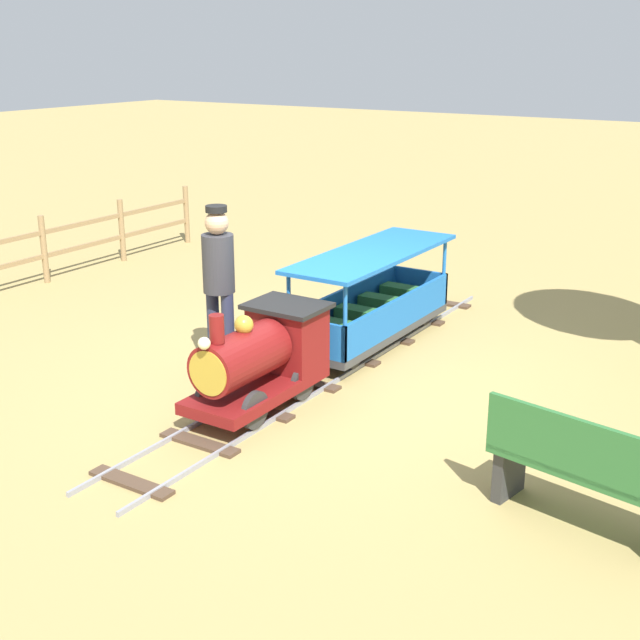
% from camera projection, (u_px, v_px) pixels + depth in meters
% --- Properties ---
extents(ground_plane, '(60.00, 60.00, 0.00)m').
position_uv_depth(ground_plane, '(315.00, 377.00, 8.08)').
color(ground_plane, '#A38C51').
extents(track, '(0.73, 6.05, 0.04)m').
position_uv_depth(track, '(326.00, 369.00, 8.23)').
color(track, gray).
rests_on(track, ground_plane).
extents(locomotive, '(0.69, 1.45, 0.97)m').
position_uv_depth(locomotive, '(262.00, 356.00, 7.26)').
color(locomotive, maroon).
rests_on(locomotive, ground_plane).
extents(passenger_car, '(0.79, 2.35, 0.97)m').
position_uv_depth(passenger_car, '(372.00, 306.00, 8.82)').
color(passenger_car, '#3F3F3F').
rests_on(passenger_car, ground_plane).
extents(conductor_person, '(0.30, 0.30, 1.62)m').
position_uv_depth(conductor_person, '(219.00, 276.00, 7.94)').
color(conductor_person, '#282D47').
rests_on(conductor_person, ground_plane).
extents(park_bench, '(1.35, 0.63, 0.82)m').
position_uv_depth(park_bench, '(585.00, 471.00, 5.44)').
color(park_bench, '#2D6B33').
rests_on(park_bench, ground_plane).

